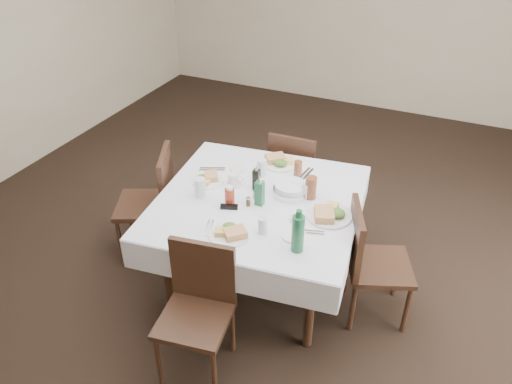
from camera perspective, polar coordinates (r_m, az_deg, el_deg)
ground_plane at (r=4.15m, az=1.50°, el=-7.88°), size 7.00×7.00×0.00m
room_shell at (r=3.29m, az=1.94°, el=15.22°), size 6.04×7.04×2.80m
dining_table at (r=3.55m, az=0.29°, el=-1.83°), size 1.55×1.55×0.76m
chair_north at (r=4.38m, az=4.40°, el=2.46°), size 0.41×0.41×0.87m
chair_south at (r=3.14m, az=-6.56°, el=-12.26°), size 0.47×0.47×0.87m
chair_east at (r=3.49m, az=12.71°, el=-7.28°), size 0.55×0.55×0.89m
chair_west at (r=4.04m, az=-11.52°, el=-0.55°), size 0.57×0.57×0.92m
meal_north at (r=3.92m, az=2.72°, el=3.52°), size 0.28×0.28×0.06m
meal_south at (r=3.17m, az=-2.95°, el=-4.65°), size 0.26×0.26×0.06m
meal_east at (r=3.35m, az=8.35°, el=-2.49°), size 0.31×0.31×0.07m
meal_west at (r=3.72m, az=-5.55°, el=1.48°), size 0.23×0.23×0.05m
side_plate_a at (r=3.86m, az=-2.03°, el=2.70°), size 0.14×0.14×0.01m
side_plate_b at (r=3.17m, az=4.35°, el=-4.97°), size 0.16×0.16×0.01m
water_n at (r=3.75m, az=0.68°, el=2.76°), size 0.07×0.07×0.13m
water_s at (r=3.17m, az=0.77°, el=-3.83°), size 0.06×0.06×0.11m
water_e at (r=3.51m, az=5.72°, el=0.12°), size 0.06×0.06×0.11m
water_w at (r=3.53m, az=-6.39°, el=0.51°), size 0.08×0.08×0.14m
iced_tea_a at (r=3.75m, az=4.82°, el=2.64°), size 0.06×0.06×0.13m
iced_tea_b at (r=3.50m, az=6.29°, el=0.49°), size 0.08×0.08×0.17m
bread_basket at (r=3.55m, az=3.96°, el=0.31°), size 0.25×0.25×0.08m
oil_cruet_dark at (r=3.58m, az=0.06°, el=1.56°), size 0.05×0.05×0.20m
oil_cruet_green at (r=3.40m, az=0.42°, el=-0.01°), size 0.06×0.06×0.23m
ketchup_bottle at (r=3.42m, az=-3.03°, el=-0.46°), size 0.07×0.07×0.15m
salt_shaker at (r=3.50m, az=-0.17°, el=-0.28°), size 0.03×0.03×0.07m
pepper_shaker at (r=3.43m, az=-0.90°, el=-1.11°), size 0.03×0.03×0.07m
coffee_mug at (r=3.65m, az=-2.57°, el=1.40°), size 0.13×0.12×0.09m
sunglasses at (r=3.41m, az=-3.09°, el=-1.70°), size 0.13×0.08×0.03m
green_bottle at (r=2.99m, az=4.81°, el=-4.69°), size 0.08×0.08×0.29m
sugar_caddy at (r=3.29m, az=4.72°, el=-3.09°), size 0.10×0.07×0.04m
cutlery_n at (r=3.81m, az=5.75°, el=2.07°), size 0.06×0.20×0.01m
cutlery_s at (r=3.25m, az=-5.36°, el=-4.10°), size 0.10×0.18×0.01m
cutlery_e at (r=3.21m, az=6.26°, el=-4.59°), size 0.17×0.09×0.01m
cutlery_w at (r=3.87m, az=-5.02°, el=2.61°), size 0.20×0.12×0.01m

